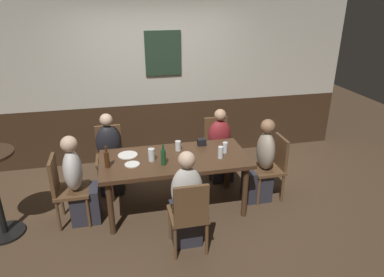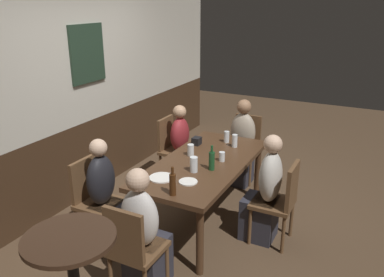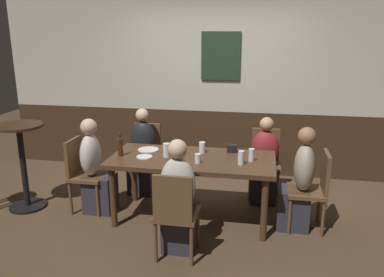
{
  "view_description": "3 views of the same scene",
  "coord_description": "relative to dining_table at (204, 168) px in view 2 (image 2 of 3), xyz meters",
  "views": [
    {
      "loc": [
        -0.64,
        -3.82,
        2.62
      ],
      "look_at": [
        0.22,
        0.01,
        0.97
      ],
      "focal_mm": 32.42,
      "sensor_mm": 36.0,
      "label": 1
    },
    {
      "loc": [
        -3.5,
        -1.64,
        2.38
      ],
      "look_at": [
        -0.07,
        0.11,
        1.0
      ],
      "focal_mm": 36.83,
      "sensor_mm": 36.0,
      "label": 2
    },
    {
      "loc": [
        0.76,
        -4.04,
        2.1
      ],
      "look_at": [
        -0.0,
        -0.01,
        0.96
      ],
      "focal_mm": 36.25,
      "sensor_mm": 36.0,
      "label": 3
    }
  ],
  "objects": [
    {
      "name": "ground_plane",
      "position": [
        0.0,
        0.0,
        -0.66
      ],
      "size": [
        12.0,
        12.0,
        0.0
      ],
      "primitive_type": "plane",
      "color": "#4C3826"
    },
    {
      "name": "wall_back",
      "position": [
        0.0,
        1.65,
        0.64
      ],
      "size": [
        6.4,
        0.13,
        2.6
      ],
      "color": "#3D2819",
      "rests_on": "ground_plane"
    },
    {
      "name": "dining_table",
      "position": [
        0.0,
        0.0,
        0.0
      ],
      "size": [
        1.83,
        0.86,
        0.74
      ],
      "color": "#472D1C",
      "rests_on": "ground_plane"
    },
    {
      "name": "chair_head_west",
      "position": [
        -1.33,
        0.0,
        -0.16
      ],
      "size": [
        0.4,
        0.4,
        0.88
      ],
      "color": "brown",
      "rests_on": "ground_plane"
    },
    {
      "name": "chair_left_far",
      "position": [
        -0.8,
        0.85,
        -0.16
      ],
      "size": [
        0.4,
        0.4,
        0.88
      ],
      "color": "brown",
      "rests_on": "ground_plane"
    },
    {
      "name": "chair_head_east",
      "position": [
        1.33,
        0.0,
        -0.16
      ],
      "size": [
        0.4,
        0.4,
        0.88
      ],
      "color": "brown",
      "rests_on": "ground_plane"
    },
    {
      "name": "chair_right_far",
      "position": [
        0.8,
        0.85,
        -0.16
      ],
      "size": [
        0.4,
        0.4,
        0.88
      ],
      "color": "brown",
      "rests_on": "ground_plane"
    },
    {
      "name": "chair_mid_near",
      "position": [
        0.0,
        -0.85,
        -0.16
      ],
      "size": [
        0.4,
        0.4,
        0.88
      ],
      "color": "brown",
      "rests_on": "ground_plane"
    },
    {
      "name": "person_head_west",
      "position": [
        -1.17,
        0.0,
        -0.18
      ],
      "size": [
        0.37,
        0.34,
        1.14
      ],
      "color": "#2D2D38",
      "rests_on": "ground_plane"
    },
    {
      "name": "person_left_far",
      "position": [
        -0.8,
        0.68,
        -0.19
      ],
      "size": [
        0.34,
        0.37,
        1.13
      ],
      "color": "#2D2D38",
      "rests_on": "ground_plane"
    },
    {
      "name": "person_head_east",
      "position": [
        1.17,
        0.0,
        -0.18
      ],
      "size": [
        0.37,
        0.34,
        1.14
      ],
      "color": "#2D2D38",
      "rests_on": "ground_plane"
    },
    {
      "name": "person_right_far",
      "position": [
        0.8,
        0.68,
        -0.21
      ],
      "size": [
        0.34,
        0.37,
        1.08
      ],
      "color": "#2D2D38",
      "rests_on": "ground_plane"
    },
    {
      "name": "person_mid_near",
      "position": [
        0.0,
        -0.69,
        -0.18
      ],
      "size": [
        0.34,
        0.37,
        1.15
      ],
      "color": "#2D2D38",
      "rests_on": "ground_plane"
    },
    {
      "name": "pint_glass_amber",
      "position": [
        0.55,
        -0.14,
        0.14
      ],
      "size": [
        0.06,
        0.06,
        0.15
      ],
      "color": "silver",
      "rests_on": "dining_table"
    },
    {
      "name": "highball_clear",
      "position": [
        -0.29,
        -0.02,
        0.15
      ],
      "size": [
        0.08,
        0.08,
        0.16
      ],
      "color": "silver",
      "rests_on": "dining_table"
    },
    {
      "name": "beer_glass_half",
      "position": [
        0.08,
        0.2,
        0.13
      ],
      "size": [
        0.07,
        0.07,
        0.13
      ],
      "color": "silver",
      "rests_on": "dining_table"
    },
    {
      "name": "pint_glass_stout",
      "position": [
        0.65,
        0.01,
        0.14
      ],
      "size": [
        0.06,
        0.06,
        0.14
      ],
      "color": "silver",
      "rests_on": "dining_table"
    },
    {
      "name": "tumbler_short",
      "position": [
        0.09,
        -0.17,
        0.12
      ],
      "size": [
        0.06,
        0.06,
        0.1
      ],
      "color": "silver",
      "rests_on": "dining_table"
    },
    {
      "name": "beer_bottle_green",
      "position": [
        -0.16,
        -0.16,
        0.18
      ],
      "size": [
        0.06,
        0.06,
        0.26
      ],
      "color": "#194723",
      "rests_on": "dining_table"
    },
    {
      "name": "beer_bottle_brown",
      "position": [
        -0.81,
        -0.08,
        0.19
      ],
      "size": [
        0.06,
        0.06,
        0.27
      ],
      "color": "#42230F",
      "rests_on": "dining_table"
    },
    {
      "name": "plate_white_large",
      "position": [
        -0.56,
        0.18,
        0.09
      ],
      "size": [
        0.24,
        0.24,
        0.01
      ],
      "primitive_type": "cylinder",
      "color": "white",
      "rests_on": "dining_table"
    },
    {
      "name": "plate_white_small",
      "position": [
        -0.53,
        -0.09,
        0.09
      ],
      "size": [
        0.18,
        0.18,
        0.01
      ],
      "primitive_type": "cylinder",
      "color": "white",
      "rests_on": "dining_table"
    },
    {
      "name": "condiment_caddy",
      "position": [
        0.42,
        0.29,
        0.12
      ],
      "size": [
        0.11,
        0.09,
        0.09
      ],
      "primitive_type": "cube",
      "color": "black",
      "rests_on": "dining_table"
    }
  ]
}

